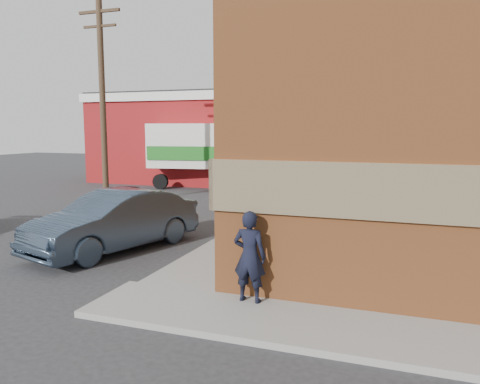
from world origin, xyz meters
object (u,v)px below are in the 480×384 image
Objects in this scene: warehouse at (227,138)px; utility_pole at (102,97)px; box_truck at (213,151)px; sedan at (115,221)px; suv_a at (122,208)px; man at (250,256)px.

warehouse is 11.27m from utility_pole.
sedan is at bearing -87.04° from box_truck.
utility_pole is at bearing -115.43° from box_truck.
utility_pole is at bearing 143.84° from sedan.
warehouse is 3.31× the size of suv_a.
box_truck is (-7.67, 16.35, 1.12)m from man.
man is (9.82, -9.25, -3.75)m from utility_pole.
man is at bearing -43.29° from utility_pole.
warehouse reaches higher than sedan.
utility_pole is 1.83× the size of suv_a.
sedan is at bearing -52.87° from utility_pole.
man is 0.35× the size of sedan.
suv_a is 11.11m from box_truck.
utility_pole reaches higher than suv_a.
warehouse is 21.97m from man.
utility_pole is at bearing 99.76° from suv_a.
warehouse is 15.11m from suv_a.
warehouse is at bearing -65.99° from man.
box_truck is (-2.78, 13.62, 1.28)m from sedan.
warehouse reaches higher than man.
suv_a is at bearing -92.24° from box_truck.
suv_a is (-1.57, 2.68, -0.15)m from sedan.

